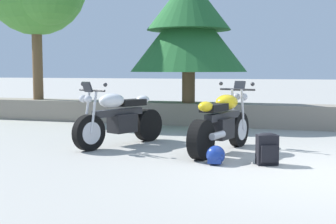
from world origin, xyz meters
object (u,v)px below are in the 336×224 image
at_px(motorcycle_yellow_centre, 222,123).
at_px(rider_helmet, 215,155).
at_px(pine_tree_mid_left, 189,26).
at_px(motorcycle_white_near_left, 119,119).
at_px(rider_backpack, 267,148).

bearing_deg(motorcycle_yellow_centre, rider_helmet, -85.43).
height_order(motorcycle_yellow_centre, pine_tree_mid_left, pine_tree_mid_left).
distance_m(motorcycle_white_near_left, motorcycle_yellow_centre, 1.91).
relative_size(rider_backpack, pine_tree_mid_left, 0.15).
height_order(motorcycle_white_near_left, motorcycle_yellow_centre, same).
relative_size(motorcycle_white_near_left, pine_tree_mid_left, 0.62).
bearing_deg(rider_backpack, motorcycle_white_near_left, 161.08).
bearing_deg(motorcycle_yellow_centre, pine_tree_mid_left, 112.53).
distance_m(motorcycle_white_near_left, pine_tree_mid_left, 3.98).
bearing_deg(pine_tree_mid_left, motorcycle_white_near_left, -97.22).
bearing_deg(rider_helmet, motorcycle_white_near_left, 150.34).
distance_m(rider_backpack, pine_tree_mid_left, 5.39).
xyz_separation_m(motorcycle_yellow_centre, pine_tree_mid_left, (-1.47, 3.54, 1.97)).
height_order(motorcycle_yellow_centre, rider_backpack, motorcycle_yellow_centre).
relative_size(motorcycle_white_near_left, rider_backpack, 4.12).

